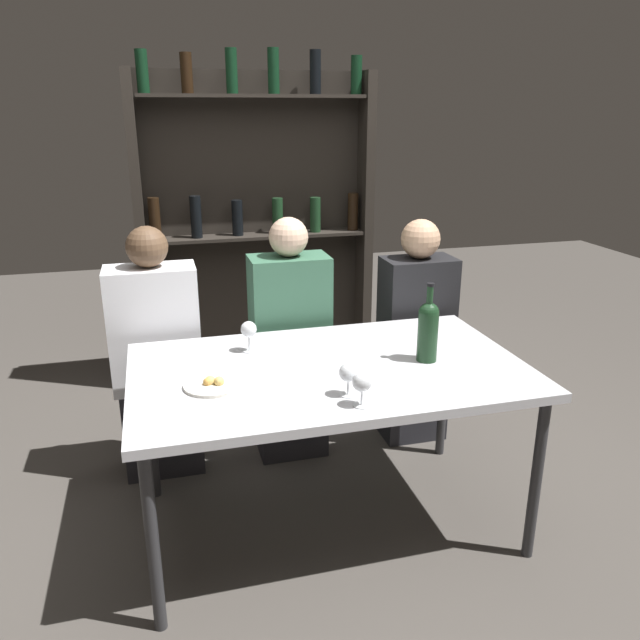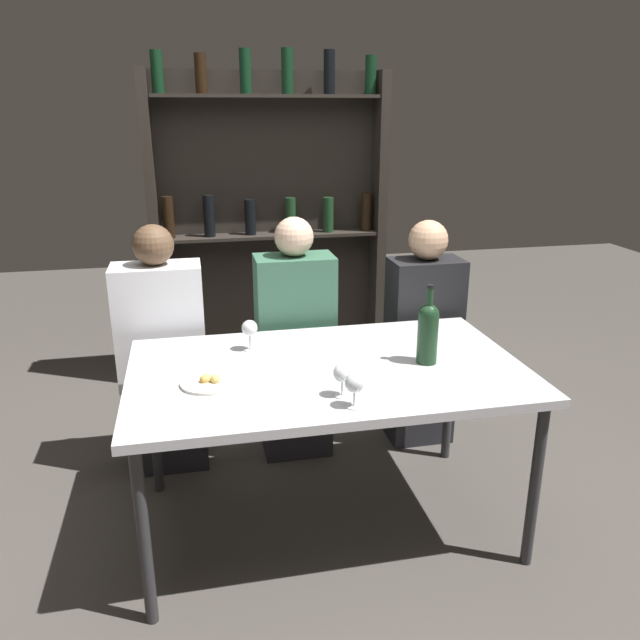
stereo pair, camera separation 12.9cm
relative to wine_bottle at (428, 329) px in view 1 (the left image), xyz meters
name	(u,v)px [view 1 (the left image)]	position (x,y,z in m)	size (l,w,h in m)	color
ground_plane	(328,522)	(-0.40, 0.04, -0.87)	(10.00, 10.00, 0.00)	#47423D
dining_table	(329,379)	(-0.40, 0.04, -0.19)	(1.56, 0.93, 0.74)	silver
wine_rack_wall	(256,219)	(-0.40, 1.74, 0.17)	(1.48, 0.21, 2.04)	#28231E
wine_bottle	(428,329)	(0.00, 0.00, 0.00)	(0.08, 0.08, 0.33)	#19381E
wine_glass_0	(362,383)	(-0.39, -0.32, -0.05)	(0.07, 0.07, 0.12)	silver
wine_glass_1	(249,330)	(-0.68, 0.29, -0.04)	(0.07, 0.07, 0.13)	silver
wine_glass_2	(348,374)	(-0.41, -0.23, -0.05)	(0.07, 0.07, 0.12)	silver
food_plate_0	(213,384)	(-0.87, -0.03, -0.13)	(0.21, 0.21, 0.04)	silver
seated_person_left	(157,362)	(-1.07, 0.67, -0.30)	(0.41, 0.22, 1.22)	#26262B
seated_person_center	(290,348)	(-0.42, 0.67, -0.29)	(0.38, 0.22, 1.23)	#26262B
seated_person_right	(415,338)	(0.25, 0.67, -0.31)	(0.36, 0.22, 1.19)	#26262B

